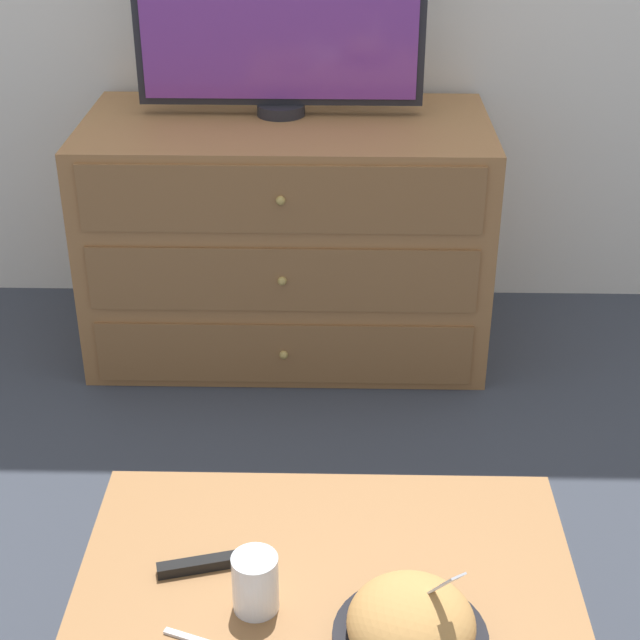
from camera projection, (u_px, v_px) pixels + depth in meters
name	position (u px, v px, depth m)	size (l,w,h in m)	color
ground_plane	(308.00, 291.00, 3.26)	(12.00, 12.00, 0.00)	#383D47
dresser	(288.00, 236.00, 2.82)	(1.12, 0.59, 0.68)	#9E6B3D
tv	(279.00, 22.00, 2.59)	(0.78, 0.13, 0.49)	#232328
coffee_table	(326.00, 635.00, 1.46)	(0.76, 0.62, 0.43)	#9E6B3D
takeout_bowl	(411.00, 629.00, 1.34)	(0.22, 0.22, 0.17)	black
drink_cup	(255.00, 586.00, 1.41)	(0.07, 0.07, 0.09)	beige
remote_control	(201.00, 564.00, 1.49)	(0.13, 0.05, 0.02)	black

